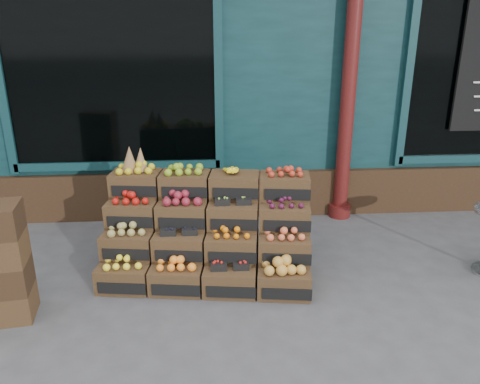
{
  "coord_description": "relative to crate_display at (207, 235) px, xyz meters",
  "views": [
    {
      "loc": [
        -0.51,
        -3.5,
        2.36
      ],
      "look_at": [
        -0.2,
        0.7,
        0.85
      ],
      "focal_mm": 35.0,
      "sensor_mm": 36.0,
      "label": 1
    }
  ],
  "objects": [
    {
      "name": "ground",
      "position": [
        0.52,
        -0.75,
        -0.38
      ],
      "size": [
        60.0,
        60.0,
        0.0
      ],
      "primitive_type": "plane",
      "color": "#464649",
      "rests_on": "ground"
    },
    {
      "name": "shop_facade",
      "position": [
        0.53,
        4.37,
        2.01
      ],
      "size": [
        12.0,
        6.24,
        4.8
      ],
      "color": "#0F3134",
      "rests_on": "ground"
    },
    {
      "name": "crate_display",
      "position": [
        0.0,
        0.0,
        0.0
      ],
      "size": [
        2.09,
        1.22,
        1.24
      ],
      "rotation": [
        0.0,
        0.0,
        -0.14
      ],
      "color": "#432E1A",
      "rests_on": "ground"
    },
    {
      "name": "shopkeeper",
      "position": [
        -0.64,
        2.06,
        0.6
      ],
      "size": [
        0.74,
        0.5,
        1.97
      ],
      "primitive_type": "imported",
      "rotation": [
        0.0,
        0.0,
        3.18
      ],
      "color": "#144925",
      "rests_on": "ground"
    }
  ]
}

